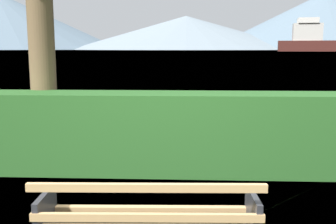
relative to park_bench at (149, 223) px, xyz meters
name	(u,v)px	position (x,y,z in m)	size (l,w,h in m)	color
water_surface	(186,51)	(0.00, 307.05, -0.43)	(620.00, 620.00, 0.00)	#7A99A8
park_bench	(149,223)	(0.00, 0.00, 0.00)	(1.89, 0.63, 0.87)	tan
hedge_row	(165,133)	(0.00, 2.78, 0.19)	(12.28, 0.78, 1.23)	#285B23
distant_hills	(137,23)	(-68.82, 557.23, 35.72)	(791.36, 359.07, 81.64)	slate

